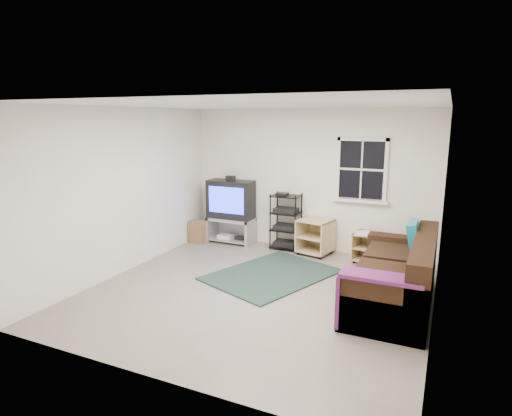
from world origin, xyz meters
The scene contains 8 objects.
room centered at (0.95, 2.27, 1.48)m, with size 4.60×4.62×4.60m.
tv_unit centered at (-1.50, 2.05, 0.73)m, with size 0.91×0.45×1.33m.
av_rack centered at (-0.37, 2.09, 0.46)m, with size 0.53×0.39×1.06m.
side_table_left centered at (0.24, 2.05, 0.34)m, with size 0.65×0.65×0.64m.
side_table_right centered at (1.20, 1.97, 0.30)m, with size 0.53×0.53×0.53m.
sofa centered at (1.83, 0.39, 0.36)m, with size 0.98×2.22×1.02m.
shag_rug centered at (-0.07, 0.68, 0.01)m, with size 1.41×1.94×0.02m, color black.
paper_bag centered at (-2.11, 1.75, 0.22)m, with size 0.30×0.20×0.44m, color brown.
Camera 1 is at (2.34, -5.22, 2.43)m, focal length 30.00 mm.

